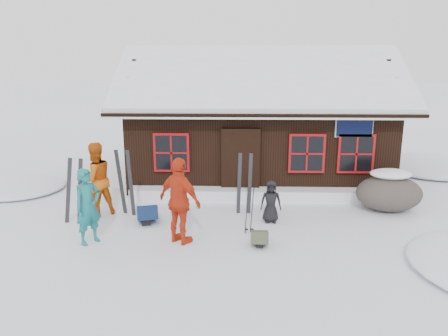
{
  "coord_description": "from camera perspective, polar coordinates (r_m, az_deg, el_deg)",
  "views": [
    {
      "loc": [
        0.8,
        -9.85,
        4.07
      ],
      "look_at": [
        0.47,
        0.87,
        1.3
      ],
      "focal_mm": 35.0,
      "sensor_mm": 36.0,
      "label": 1
    }
  ],
  "objects": [
    {
      "name": "ground",
      "position": [
        10.68,
        -2.69,
        -7.93
      ],
      "size": [
        120.0,
        120.0,
        0.0
      ],
      "primitive_type": "plane",
      "color": "white",
      "rests_on": "ground"
    },
    {
      "name": "mountain_hut",
      "position": [
        15.05,
        4.42,
        4.89
      ],
      "size": [
        8.9,
        6.09,
        4.42
      ],
      "color": "black",
      "rests_on": "ground"
    },
    {
      "name": "snow_drift",
      "position": [
        12.73,
        4.84,
        -3.4
      ],
      "size": [
        7.6,
        0.6,
        0.35
      ],
      "primitive_type": "cube",
      "color": "white",
      "rests_on": "ground"
    },
    {
      "name": "snow_mounds",
      "position": [
        12.43,
        5.62,
        -4.71
      ],
      "size": [
        20.6,
        13.2,
        0.48
      ],
      "color": "white",
      "rests_on": "ground"
    },
    {
      "name": "skier_teal",
      "position": [
        10.06,
        -17.33,
        -4.82
      ],
      "size": [
        0.71,
        0.74,
        1.71
      ],
      "primitive_type": "imported",
      "rotation": [
        0.0,
        0.0,
        0.9
      ],
      "color": "#176B6F",
      "rests_on": "ground"
    },
    {
      "name": "skier_orange_left",
      "position": [
        11.73,
        -16.45,
        -1.45
      ],
      "size": [
        1.19,
        1.18,
        1.94
      ],
      "primitive_type": "imported",
      "rotation": [
        0.0,
        0.0,
        3.87
      ],
      "color": "#C3520D",
      "rests_on": "ground"
    },
    {
      "name": "skier_orange_right",
      "position": [
        9.63,
        -5.79,
        -4.34
      ],
      "size": [
        1.21,
        1.05,
        1.95
      ],
      "primitive_type": "imported",
      "rotation": [
        0.0,
        0.0,
        2.53
      ],
      "color": "red",
      "rests_on": "ground"
    },
    {
      "name": "skier_crouched",
      "position": [
        10.97,
        6.14,
        -4.39
      ],
      "size": [
        0.53,
        0.34,
        1.07
      ],
      "primitive_type": "imported",
      "rotation": [
        0.0,
        0.0,
        -0.01
      ],
      "color": "black",
      "rests_on": "ground"
    },
    {
      "name": "boulder",
      "position": [
        12.54,
        20.76,
        -2.95
      ],
      "size": [
        1.75,
        1.31,
        1.02
      ],
      "color": "#544A43",
      "rests_on": "ground"
    },
    {
      "name": "ski_pair_left",
      "position": [
        11.46,
        -18.98,
        -2.89
      ],
      "size": [
        0.57,
        0.16,
        1.7
      ],
      "rotation": [
        0.0,
        0.0,
        0.08
      ],
      "color": "black",
      "rests_on": "ground"
    },
    {
      "name": "ski_pair_mid",
      "position": [
        11.65,
        -12.71,
        -1.98
      ],
      "size": [
        0.52,
        0.2,
        1.78
      ],
      "rotation": [
        0.0,
        0.0,
        -0.29
      ],
      "color": "black",
      "rests_on": "ground"
    },
    {
      "name": "ski_pair_right",
      "position": [
        11.44,
        2.7,
        -2.18
      ],
      "size": [
        0.42,
        0.07,
        1.69
      ],
      "rotation": [
        0.0,
        0.0,
        -0.07
      ],
      "color": "black",
      "rests_on": "ground"
    },
    {
      "name": "ski_poles",
      "position": [
        10.28,
        3.33,
        -5.6
      ],
      "size": [
        0.21,
        0.1,
        1.17
      ],
      "color": "black",
      "rests_on": "ground"
    },
    {
      "name": "backpack_blue",
      "position": [
        11.15,
        -9.98,
        -6.2
      ],
      "size": [
        0.64,
        0.75,
        0.35
      ],
      "primitive_type": "cube",
      "rotation": [
        0.0,
        0.0,
        0.27
      ],
      "color": "#102146",
      "rests_on": "ground"
    },
    {
      "name": "backpack_olive",
      "position": [
        9.76,
        4.66,
        -9.36
      ],
      "size": [
        0.38,
        0.5,
        0.27
      ],
      "primitive_type": "cube",
      "rotation": [
        0.0,
        0.0,
        -0.02
      ],
      "color": "#434732",
      "rests_on": "ground"
    }
  ]
}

